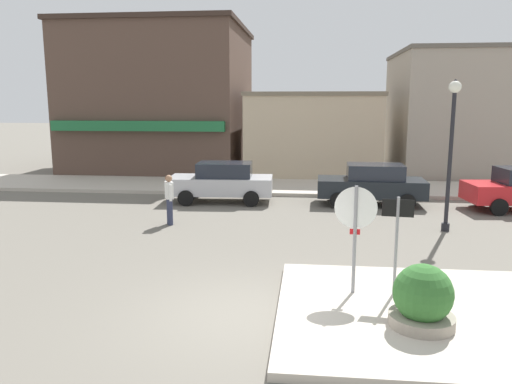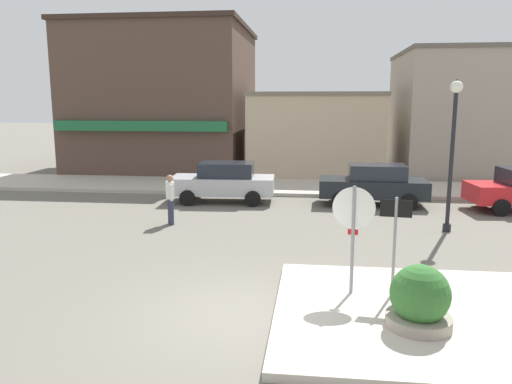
{
  "view_description": "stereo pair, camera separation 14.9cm",
  "coord_description": "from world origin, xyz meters",
  "px_view_note": "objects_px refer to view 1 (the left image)",
  "views": [
    {
      "loc": [
        1.12,
        -8.58,
        3.89
      ],
      "look_at": [
        -0.29,
        4.5,
        1.5
      ],
      "focal_mm": 35.0,
      "sensor_mm": 36.0,
      "label": 1
    },
    {
      "loc": [
        1.27,
        -8.56,
        3.89
      ],
      "look_at": [
        -0.29,
        4.5,
        1.5
      ],
      "focal_mm": 35.0,
      "sensor_mm": 36.0,
      "label": 2
    }
  ],
  "objects_px": {
    "parked_car_nearest": "(222,182)",
    "lamp_post": "(452,134)",
    "stop_sign": "(355,226)",
    "pedestrian_crossing_near": "(169,198)",
    "one_way_sign": "(397,236)",
    "planter": "(422,303)",
    "parked_car_second": "(372,184)"
  },
  "relations": [
    {
      "from": "stop_sign",
      "to": "pedestrian_crossing_near",
      "type": "relative_size",
      "value": 1.43
    },
    {
      "from": "parked_car_second",
      "to": "planter",
      "type": "bearing_deg",
      "value": -92.32
    },
    {
      "from": "one_way_sign",
      "to": "parked_car_second",
      "type": "height_order",
      "value": "one_way_sign"
    },
    {
      "from": "one_way_sign",
      "to": "parked_car_nearest",
      "type": "bearing_deg",
      "value": 118.34
    },
    {
      "from": "parked_car_nearest",
      "to": "one_way_sign",
      "type": "bearing_deg",
      "value": -61.66
    },
    {
      "from": "parked_car_second",
      "to": "lamp_post",
      "type": "bearing_deg",
      "value": -64.55
    },
    {
      "from": "one_way_sign",
      "to": "pedestrian_crossing_near",
      "type": "xyz_separation_m",
      "value": [
        -6.12,
        5.64,
        -0.46
      ]
    },
    {
      "from": "lamp_post",
      "to": "pedestrian_crossing_near",
      "type": "relative_size",
      "value": 2.82
    },
    {
      "from": "parked_car_second",
      "to": "pedestrian_crossing_near",
      "type": "distance_m",
      "value": 7.82
    },
    {
      "from": "parked_car_second",
      "to": "pedestrian_crossing_near",
      "type": "height_order",
      "value": "pedestrian_crossing_near"
    },
    {
      "from": "one_way_sign",
      "to": "pedestrian_crossing_near",
      "type": "relative_size",
      "value": 1.3
    },
    {
      "from": "pedestrian_crossing_near",
      "to": "stop_sign",
      "type": "bearing_deg",
      "value": -46.61
    },
    {
      "from": "one_way_sign",
      "to": "lamp_post",
      "type": "relative_size",
      "value": 0.46
    },
    {
      "from": "parked_car_nearest",
      "to": "pedestrian_crossing_near",
      "type": "relative_size",
      "value": 2.54
    },
    {
      "from": "planter",
      "to": "lamp_post",
      "type": "distance_m",
      "value": 7.87
    },
    {
      "from": "one_way_sign",
      "to": "parked_car_nearest",
      "type": "height_order",
      "value": "one_way_sign"
    },
    {
      "from": "planter",
      "to": "pedestrian_crossing_near",
      "type": "bearing_deg",
      "value": 132.06
    },
    {
      "from": "lamp_post",
      "to": "pedestrian_crossing_near",
      "type": "bearing_deg",
      "value": -179.25
    },
    {
      "from": "stop_sign",
      "to": "parked_car_nearest",
      "type": "relative_size",
      "value": 0.56
    },
    {
      "from": "one_way_sign",
      "to": "parked_car_second",
      "type": "distance_m",
      "value": 9.55
    },
    {
      "from": "planter",
      "to": "pedestrian_crossing_near",
      "type": "relative_size",
      "value": 0.76
    },
    {
      "from": "lamp_post",
      "to": "parked_car_second",
      "type": "xyz_separation_m",
      "value": [
        -1.79,
        3.76,
        -2.15
      ]
    },
    {
      "from": "planter",
      "to": "parked_car_nearest",
      "type": "distance_m",
      "value": 12.09
    },
    {
      "from": "planter",
      "to": "parked_car_second",
      "type": "distance_m",
      "value": 10.93
    },
    {
      "from": "parked_car_nearest",
      "to": "lamp_post",
      "type": "bearing_deg",
      "value": -26.08
    },
    {
      "from": "one_way_sign",
      "to": "pedestrian_crossing_near",
      "type": "bearing_deg",
      "value": 137.37
    },
    {
      "from": "one_way_sign",
      "to": "parked_car_nearest",
      "type": "distance_m",
      "value": 10.75
    },
    {
      "from": "planter",
      "to": "parked_car_second",
      "type": "height_order",
      "value": "parked_car_second"
    },
    {
      "from": "lamp_post",
      "to": "parked_car_nearest",
      "type": "height_order",
      "value": "lamp_post"
    },
    {
      "from": "parked_car_nearest",
      "to": "pedestrian_crossing_near",
      "type": "distance_m",
      "value": 3.95
    },
    {
      "from": "planter",
      "to": "lamp_post",
      "type": "bearing_deg",
      "value": 72.66
    },
    {
      "from": "one_way_sign",
      "to": "parked_car_second",
      "type": "bearing_deg",
      "value": 85.96
    }
  ]
}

